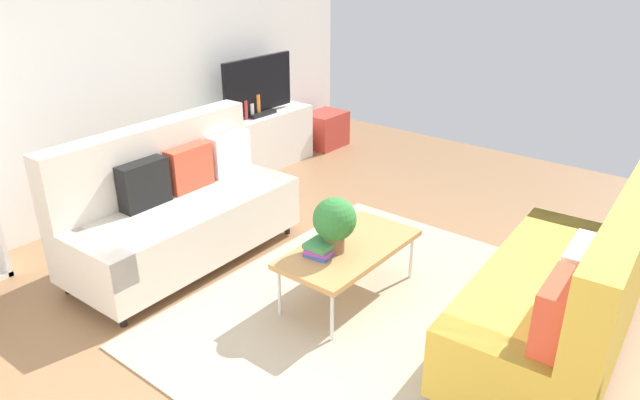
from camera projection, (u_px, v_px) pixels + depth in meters
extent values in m
plane|color=#936B47|center=(357.00, 298.00, 4.29)|extent=(7.68, 7.68, 0.00)
cube|color=white|center=(111.00, 57.00, 5.30)|extent=(6.40, 0.12, 2.90)
cube|color=tan|center=(367.00, 308.00, 4.17)|extent=(2.90, 2.20, 0.01)
cube|color=beige|center=(185.00, 226.00, 4.67)|extent=(1.92, 0.89, 0.44)
cube|color=beige|center=(152.00, 159.00, 4.65)|extent=(1.90, 0.25, 0.56)
cube|color=beige|center=(256.00, 181.00, 5.25)|extent=(0.22, 0.84, 0.22)
cube|color=beige|center=(88.00, 255.00, 4.01)|extent=(0.22, 0.84, 0.22)
cylinder|color=black|center=(287.00, 228.00, 5.23)|extent=(0.05, 0.05, 0.10)
cylinder|color=black|center=(123.00, 320.00, 3.96)|extent=(0.05, 0.05, 0.10)
cylinder|color=black|center=(233.00, 209.00, 5.60)|extent=(0.05, 0.05, 0.10)
cylinder|color=black|center=(68.00, 287.00, 4.34)|extent=(0.05, 0.05, 0.10)
cube|color=white|center=(229.00, 153.00, 5.08)|extent=(0.40, 0.15, 0.36)
cube|color=#D84C33|center=(189.00, 168.00, 4.75)|extent=(0.40, 0.15, 0.36)
cube|color=black|center=(144.00, 184.00, 4.42)|extent=(0.40, 0.15, 0.36)
cube|color=gold|center=(552.00, 307.00, 3.63)|extent=(1.95, 0.95, 0.44)
cube|color=gold|center=(625.00, 251.00, 3.26)|extent=(1.91, 0.32, 0.56)
cube|color=gold|center=(509.00, 367.00, 2.95)|extent=(0.25, 0.85, 0.22)
cube|color=gold|center=(586.00, 239.00, 4.22)|extent=(0.25, 0.85, 0.22)
cylinder|color=black|center=(439.00, 399.00, 3.27)|extent=(0.05, 0.05, 0.10)
cylinder|color=black|center=(532.00, 270.00, 4.57)|extent=(0.05, 0.05, 0.10)
cylinder|color=black|center=(627.00, 297.00, 4.21)|extent=(0.05, 0.05, 0.10)
cube|color=#D84C33|center=(556.00, 312.00, 2.89)|extent=(0.41, 0.16, 0.36)
cube|color=white|center=(578.00, 274.00, 3.23)|extent=(0.41, 0.16, 0.36)
cube|color=#B7844C|center=(349.00, 249.00, 4.16)|extent=(1.10, 0.56, 0.04)
cylinder|color=silver|center=(279.00, 292.00, 4.02)|extent=(0.02, 0.02, 0.38)
cylinder|color=silver|center=(362.00, 240.00, 4.73)|extent=(0.02, 0.02, 0.38)
cylinder|color=silver|center=(332.00, 317.00, 3.75)|extent=(0.02, 0.02, 0.38)
cylinder|color=silver|center=(411.00, 257.00, 4.47)|extent=(0.02, 0.02, 0.38)
cube|color=silver|center=(259.00, 142.00, 6.65)|extent=(1.40, 0.44, 0.64)
cube|color=black|center=(259.00, 113.00, 6.50)|extent=(0.36, 0.20, 0.04)
cube|color=black|center=(258.00, 85.00, 6.37)|extent=(1.00, 0.05, 0.60)
cube|color=#B2382D|center=(325.00, 129.00, 7.42)|extent=(0.52, 0.40, 0.44)
cylinder|color=brown|center=(334.00, 243.00, 4.06)|extent=(0.14, 0.14, 0.13)
sphere|color=#2D7233|center=(335.00, 219.00, 3.98)|extent=(0.31, 0.31, 0.31)
cube|color=#3359B2|center=(323.00, 251.00, 4.05)|extent=(0.26, 0.21, 0.02)
cube|color=purple|center=(323.00, 248.00, 4.04)|extent=(0.27, 0.23, 0.03)
cube|color=#3F8C4C|center=(323.00, 243.00, 4.03)|extent=(0.25, 0.19, 0.04)
cylinder|color=#33B29E|center=(216.00, 117.00, 6.10)|extent=(0.11, 0.11, 0.18)
cylinder|color=silver|center=(227.00, 113.00, 6.21)|extent=(0.12, 0.12, 0.20)
cylinder|color=red|center=(246.00, 110.00, 6.29)|extent=(0.04, 0.04, 0.21)
cylinder|color=silver|center=(252.00, 111.00, 6.37)|extent=(0.05, 0.05, 0.16)
cylinder|color=orange|center=(258.00, 105.00, 6.42)|extent=(0.05, 0.05, 0.24)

